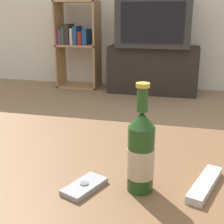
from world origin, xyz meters
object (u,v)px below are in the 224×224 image
at_px(beer_bottle, 141,153).
at_px(television, 155,22).
at_px(cell_phone, 84,186).
at_px(remote_control, 205,184).
at_px(bookshelf, 77,42).
at_px(tv_stand, 153,70).

bearing_deg(beer_bottle, television, 95.90).
height_order(cell_phone, remote_control, remote_control).
height_order(bookshelf, cell_phone, bookshelf).
distance_m(beer_bottle, remote_control, 0.19).
distance_m(tv_stand, bookshelf, 0.97).
height_order(tv_stand, cell_phone, tv_stand).
xyz_separation_m(tv_stand, bookshelf, (-0.92, 0.06, 0.28)).
distance_m(television, cell_phone, 2.85).
xyz_separation_m(tv_stand, cell_phone, (0.15, -2.84, 0.19)).
relative_size(television, beer_bottle, 2.82).
bearing_deg(cell_phone, beer_bottle, 35.53).
height_order(television, remote_control, television).
height_order(beer_bottle, cell_phone, beer_bottle).
xyz_separation_m(television, beer_bottle, (0.29, -2.80, -0.23)).
bearing_deg(tv_stand, cell_phone, -86.89).
distance_m(bookshelf, beer_bottle, 3.11).
xyz_separation_m(tv_stand, beer_bottle, (0.29, -2.80, 0.28)).
relative_size(beer_bottle, cell_phone, 2.05).
relative_size(bookshelf, cell_phone, 7.51).
bearing_deg(tv_stand, remote_control, -80.76).
xyz_separation_m(beer_bottle, cell_phone, (-0.14, -0.03, -0.09)).
bearing_deg(remote_control, beer_bottle, -145.82).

